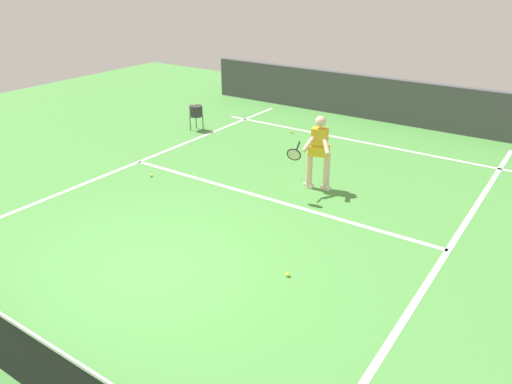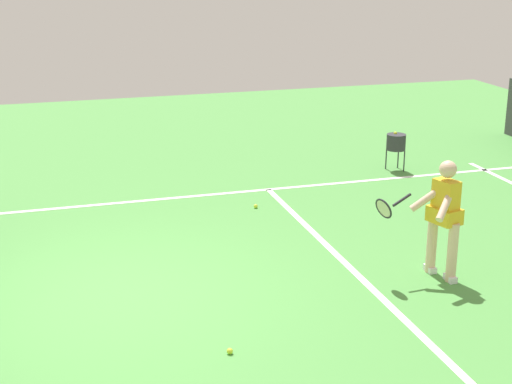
{
  "view_description": "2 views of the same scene",
  "coord_description": "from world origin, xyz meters",
  "px_view_note": "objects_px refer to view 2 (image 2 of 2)",
  "views": [
    {
      "loc": [
        -4.93,
        4.47,
        4.24
      ],
      "look_at": [
        -0.65,
        -1.79,
        0.78
      ],
      "focal_mm": 35.02,
      "sensor_mm": 36.0,
      "label": 1
    },
    {
      "loc": [
        -8.84,
        0.86,
        4.1
      ],
      "look_at": [
        0.05,
        -1.79,
        1.14
      ],
      "focal_mm": 54.73,
      "sensor_mm": 36.0,
      "label": 2
    }
  ],
  "objects_px": {
    "tennis_player": "(442,215)",
    "ball_hopper": "(396,142)",
    "tennis_ball_mid": "(230,351)",
    "tennis_ball_near": "(256,206)"
  },
  "relations": [
    {
      "from": "tennis_player",
      "to": "ball_hopper",
      "type": "relative_size",
      "value": 2.09
    },
    {
      "from": "tennis_ball_mid",
      "to": "ball_hopper",
      "type": "distance_m",
      "value": 7.58
    },
    {
      "from": "tennis_ball_mid",
      "to": "ball_hopper",
      "type": "bearing_deg",
      "value": -39.26
    },
    {
      "from": "tennis_player",
      "to": "tennis_ball_mid",
      "type": "xyz_separation_m",
      "value": [
        -1.16,
        3.09,
        -0.81
      ]
    },
    {
      "from": "tennis_player",
      "to": "tennis_ball_near",
      "type": "distance_m",
      "value": 3.7
    },
    {
      "from": "ball_hopper",
      "to": "tennis_ball_mid",
      "type": "bearing_deg",
      "value": 140.74
    },
    {
      "from": "tennis_ball_near",
      "to": "tennis_ball_mid",
      "type": "distance_m",
      "value": 4.75
    },
    {
      "from": "ball_hopper",
      "to": "tennis_player",
      "type": "bearing_deg",
      "value": 160.09
    },
    {
      "from": "tennis_ball_near",
      "to": "tennis_ball_mid",
      "type": "bearing_deg",
      "value": 160.13
    },
    {
      "from": "tennis_player",
      "to": "tennis_ball_mid",
      "type": "height_order",
      "value": "tennis_player"
    }
  ]
}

